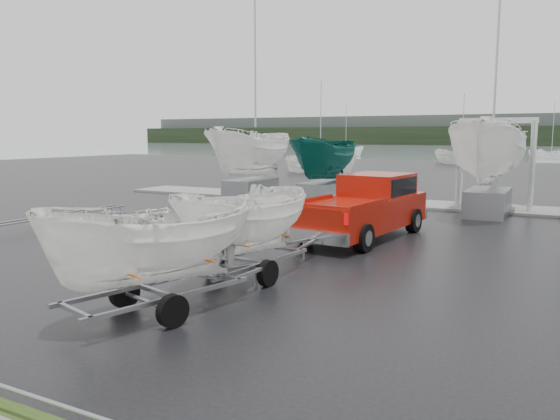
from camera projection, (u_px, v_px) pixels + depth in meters
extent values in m
plane|color=black|center=(248.00, 253.00, 15.74)|extent=(120.00, 120.00, 0.00)
plane|color=gray|center=(521.00, 153.00, 103.34)|extent=(300.00, 300.00, 0.00)
cube|color=gray|center=(383.00, 202.00, 27.12)|extent=(30.00, 3.00, 0.12)
cube|color=black|center=(540.00, 136.00, 164.26)|extent=(300.00, 8.00, 6.00)
cube|color=#4C5651|center=(542.00, 129.00, 170.99)|extent=(300.00, 6.00, 10.00)
cube|color=#9B1408|center=(363.00, 213.00, 17.87)|extent=(2.76, 6.24, 0.99)
cube|color=#9B1408|center=(378.00, 187.00, 18.66)|extent=(2.19, 2.60, 0.88)
cube|color=black|center=(378.00, 185.00, 18.65)|extent=(2.19, 2.34, 0.57)
cube|color=silver|center=(315.00, 237.00, 15.41)|extent=(2.11, 0.43, 0.36)
cylinder|color=black|center=(362.00, 216.00, 20.10)|extent=(0.41, 0.86, 0.83)
cylinder|color=black|center=(414.00, 220.00, 18.99)|extent=(0.41, 0.86, 0.83)
cylinder|color=black|center=(306.00, 231.00, 16.87)|extent=(0.41, 0.86, 0.83)
cylinder|color=black|center=(364.00, 238.00, 15.76)|extent=(0.41, 0.86, 0.83)
cube|color=gray|center=(227.00, 257.00, 13.11)|extent=(0.49, 3.59, 0.08)
cube|color=gray|center=(264.00, 263.00, 12.49)|extent=(0.49, 3.59, 0.08)
cylinder|color=gray|center=(240.00, 268.00, 12.66)|extent=(1.60, 0.26, 0.08)
cylinder|color=black|center=(214.00, 264.00, 13.11)|extent=(0.25, 0.62, 0.60)
cylinder|color=black|center=(268.00, 273.00, 12.21)|extent=(0.25, 0.62, 0.60)
imported|color=white|center=(244.00, 163.00, 12.49)|extent=(1.88, 1.92, 4.49)
cube|color=#EF6007|center=(265.00, 232.00, 13.38)|extent=(1.54, 0.22, 0.03)
cube|color=#EF6007|center=(223.00, 243.00, 12.07)|extent=(1.54, 0.22, 0.03)
cube|color=gray|center=(140.00, 286.00, 10.64)|extent=(1.06, 3.49, 0.08)
cube|color=gray|center=(173.00, 297.00, 9.89)|extent=(1.06, 3.49, 0.08)
cylinder|color=gray|center=(147.00, 302.00, 10.14)|extent=(1.56, 0.51, 0.08)
cylinder|color=black|center=(125.00, 293.00, 10.68)|extent=(0.34, 0.63, 0.60)
cylinder|color=black|center=(173.00, 311.00, 9.59)|extent=(0.34, 0.63, 0.60)
imported|color=white|center=(152.00, 168.00, 9.94)|extent=(2.14, 2.17, 4.58)
cube|color=#EF6007|center=(190.00, 256.00, 10.76)|extent=(1.50, 0.46, 0.03)
cube|color=#EF6007|center=(117.00, 271.00, 9.61)|extent=(1.50, 0.46, 0.03)
cylinder|color=silver|center=(458.00, 166.00, 24.47)|extent=(0.16, 0.58, 3.99)
cylinder|color=silver|center=(464.00, 164.00, 25.87)|extent=(0.16, 0.58, 3.99)
cylinder|color=silver|center=(531.00, 167.00, 23.08)|extent=(0.16, 0.58, 3.99)
cylinder|color=silver|center=(533.00, 166.00, 24.48)|extent=(0.16, 0.58, 3.99)
cube|color=silver|center=(498.00, 121.00, 24.20)|extent=(3.30, 0.25, 0.25)
cube|color=gray|center=(251.00, 190.00, 28.29)|extent=(1.60, 3.20, 1.10)
imported|color=white|center=(250.00, 112.00, 27.74)|extent=(2.59, 2.66, 6.89)
cylinder|color=#B2B2B7|center=(255.00, 58.00, 27.80)|extent=(0.10, 0.10, 7.00)
cube|color=gray|center=(325.00, 193.00, 26.58)|extent=(1.60, 3.20, 1.10)
imported|color=#0C5449|center=(325.00, 122.00, 26.12)|extent=(2.15, 2.21, 5.72)
cube|color=gray|center=(488.00, 202.00, 22.93)|extent=(1.60, 3.20, 1.10)
imported|color=white|center=(493.00, 97.00, 22.33)|extent=(2.86, 2.93, 7.59)
cylinder|color=#B2B2B7|center=(498.00, 33.00, 22.41)|extent=(0.10, 0.10, 7.00)
cylinder|color=gray|center=(64.00, 215.00, 20.61)|extent=(0.06, 6.50, 0.06)
cylinder|color=gray|center=(54.00, 215.00, 20.84)|extent=(0.06, 6.50, 0.06)
imported|color=white|center=(320.00, 173.00, 48.21)|extent=(2.82, 2.75, 6.98)
cylinder|color=#B2B2B7|center=(321.00, 127.00, 47.66)|extent=(0.08, 0.08, 8.00)
imported|color=white|center=(461.00, 164.00, 62.91)|extent=(4.12, 4.10, 7.78)
cylinder|color=#B2B2B7|center=(463.00, 129.00, 62.36)|extent=(0.08, 0.08, 8.00)
imported|color=white|center=(346.00, 157.00, 84.52)|extent=(3.47, 3.48, 6.53)
cylinder|color=#B2B2B7|center=(346.00, 131.00, 83.98)|extent=(0.08, 0.08, 8.00)
imported|color=white|center=(551.00, 159.00, 76.85)|extent=(3.14, 3.10, 6.32)
cylinder|color=#B2B2B7|center=(553.00, 130.00, 76.30)|extent=(0.08, 0.08, 8.00)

